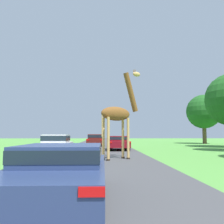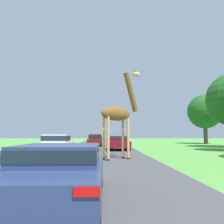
# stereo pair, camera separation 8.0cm
# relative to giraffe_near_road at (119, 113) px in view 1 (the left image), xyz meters

# --- Properties ---
(road) EXTENTS (6.92, 120.00, 0.00)m
(road) POSITION_rel_giraffe_near_road_xyz_m (-1.43, 15.90, -2.65)
(road) COLOR #424244
(road) RESTS_ON ground
(giraffe_near_road) EXTENTS (2.62, 1.92, 5.44)m
(giraffe_near_road) POSITION_rel_giraffe_near_road_xyz_m (0.00, 0.00, 0.00)
(giraffe_near_road) COLOR tan
(giraffe_near_road) RESTS_ON ground
(car_lead_maroon) EXTENTS (1.85, 4.45, 1.20)m
(car_lead_maroon) POSITION_rel_giraffe_near_road_xyz_m (-1.80, -8.39, -1.99)
(car_lead_maroon) COLOR navy
(car_lead_maroon) RESTS_ON ground
(car_queue_right) EXTENTS (1.89, 4.07, 1.25)m
(car_queue_right) POSITION_rel_giraffe_near_road_xyz_m (0.42, 7.93, -1.97)
(car_queue_right) COLOR maroon
(car_queue_right) RESTS_ON ground
(car_queue_left) EXTENTS (1.96, 4.25, 1.40)m
(car_queue_left) POSITION_rel_giraffe_near_road_xyz_m (-1.87, 15.41, -1.91)
(car_queue_left) COLOR #561914
(car_queue_left) RESTS_ON ground
(car_far_ahead) EXTENTS (1.77, 4.23, 1.40)m
(car_far_ahead) POSITION_rel_giraffe_near_road_xyz_m (-4.07, 2.48, -1.91)
(car_far_ahead) COLOR silver
(car_far_ahead) RESTS_ON ground
(tree_right_cluster) EXTENTS (5.09, 5.09, 7.34)m
(tree_right_cluster) POSITION_rel_giraffe_near_road_xyz_m (14.15, 21.25, 2.12)
(tree_right_cluster) COLOR brown
(tree_right_cluster) RESTS_ON ground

